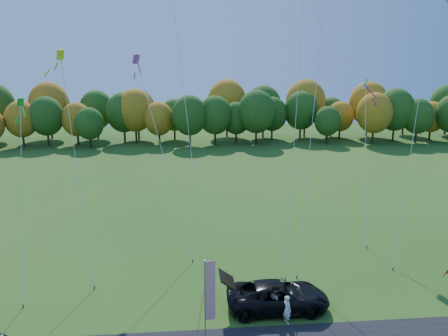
{
  "coord_description": "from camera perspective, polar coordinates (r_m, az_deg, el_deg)",
  "views": [
    {
      "loc": [
        -2.49,
        -21.25,
        13.41
      ],
      "look_at": [
        0.0,
        6.0,
        7.0
      ],
      "focal_mm": 35.0,
      "sensor_mm": 36.0,
      "label": 1
    }
  ],
  "objects": [
    {
      "name": "ground",
      "position": [
        25.25,
        1.31,
        -18.9
      ],
      "size": [
        160.0,
        160.0,
        0.0
      ],
      "primitive_type": "plane",
      "color": "#1F5115"
    },
    {
      "name": "tree_line",
      "position": [
        77.46,
        -3.3,
        3.19
      ],
      "size": [
        116.0,
        12.0,
        10.0
      ],
      "primitive_type": null,
      "color": "#1E4711",
      "rests_on": "ground"
    },
    {
      "name": "black_suv",
      "position": [
        25.72,
        7.05,
        -16.29
      ],
      "size": [
        5.75,
        2.66,
        1.6
      ],
      "primitive_type": "imported",
      "rotation": [
        0.0,
        0.0,
        1.57
      ],
      "color": "black",
      "rests_on": "ground"
    },
    {
      "name": "person_tailgate_a",
      "position": [
        24.61,
        8.25,
        -17.81
      ],
      "size": [
        0.57,
        0.68,
        1.59
      ],
      "primitive_type": "imported",
      "rotation": [
        0.0,
        0.0,
        1.95
      ],
      "color": "silver",
      "rests_on": "ground"
    },
    {
      "name": "person_tailgate_b",
      "position": [
        25.13,
        6.78,
        -16.8
      ],
      "size": [
        0.78,
        0.95,
        1.78
      ],
      "primitive_type": "imported",
      "rotation": [
        0.0,
        0.0,
        1.44
      ],
      "color": "gray",
      "rests_on": "ground"
    },
    {
      "name": "feather_flag",
      "position": [
        22.44,
        -1.98,
        -15.65
      ],
      "size": [
        0.56,
        0.15,
        4.23
      ],
      "color": "#999999",
      "rests_on": "ground"
    },
    {
      "name": "kite_delta_blue",
      "position": [
        31.5,
        -5.56,
        12.23
      ],
      "size": [
        4.28,
        11.86,
        26.44
      ],
      "color": "#4C3F33",
      "rests_on": "ground"
    },
    {
      "name": "kite_parafoil_orange",
      "position": [
        33.43,
        12.51,
        15.91
      ],
      "size": [
        7.69,
        13.72,
        30.8
      ],
      "color": "#4C3F33",
      "rests_on": "ground"
    },
    {
      "name": "kite_delta_red",
      "position": [
        30.25,
        9.45,
        7.08
      ],
      "size": [
        4.04,
        8.81,
        21.04
      ],
      "color": "#4C3F33",
      "rests_on": "ground"
    },
    {
      "name": "kite_parafoil_rainbow",
      "position": [
        34.63,
        23.84,
        6.31
      ],
      "size": [
        7.27,
        8.94,
        20.15
      ],
      "color": "#4C3F33",
      "rests_on": "ground"
    },
    {
      "name": "kite_diamond_yellow",
      "position": [
        30.35,
        -18.76,
        0.67
      ],
      "size": [
        3.45,
        7.97,
        14.87
      ],
      "color": "#4C3F33",
      "rests_on": "ground"
    },
    {
      "name": "kite_diamond_green",
      "position": [
        28.5,
        -24.93,
        -3.41
      ],
      "size": [
        1.11,
        5.19,
        11.76
      ],
      "color": "#4C3F33",
      "rests_on": "ground"
    },
    {
      "name": "kite_diamond_white",
      "position": [
        36.08,
        18.06,
        1.06
      ],
      "size": [
        2.05,
        6.27,
        12.9
      ],
      "color": "#4C3F33",
      "rests_on": "ground"
    },
    {
      "name": "kite_diamond_pink",
      "position": [
        32.43,
        -7.98,
        1.78
      ],
      "size": [
        4.63,
        7.38,
        14.66
      ],
      "color": "#4C3F33",
      "rests_on": "ground"
    }
  ]
}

